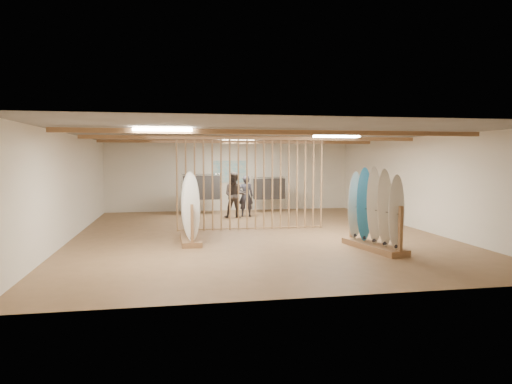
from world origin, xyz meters
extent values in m
plane|color=olive|center=(0.00, 0.00, 0.00)|extent=(12.00, 12.00, 0.00)
plane|color=gray|center=(0.00, 0.00, 2.80)|extent=(12.00, 12.00, 0.00)
plane|color=white|center=(0.00, 6.00, 1.40)|extent=(12.00, 0.00, 12.00)
plane|color=white|center=(0.00, -6.00, 1.40)|extent=(12.00, 0.00, 12.00)
plane|color=white|center=(-5.00, 0.00, 1.40)|extent=(0.00, 12.00, 12.00)
plane|color=white|center=(5.00, 0.00, 1.40)|extent=(0.00, 12.00, 12.00)
cube|color=#946943|center=(0.00, 0.00, 2.72)|extent=(9.50, 6.12, 0.10)
cube|color=white|center=(0.00, 0.00, 2.74)|extent=(1.20, 0.35, 0.06)
cylinder|color=#A27A4F|center=(-2.20, 0.80, 1.40)|extent=(0.05, 0.05, 2.78)
cylinder|color=#A27A4F|center=(-1.94, 0.80, 1.40)|extent=(0.05, 0.05, 2.78)
cylinder|color=#A27A4F|center=(-1.68, 0.80, 1.40)|extent=(0.05, 0.05, 2.78)
cylinder|color=#A27A4F|center=(-1.42, 0.80, 1.40)|extent=(0.05, 0.05, 2.78)
cylinder|color=#A27A4F|center=(-1.16, 0.80, 1.40)|extent=(0.05, 0.05, 2.78)
cylinder|color=#A27A4F|center=(-0.91, 0.80, 1.40)|extent=(0.05, 0.05, 2.78)
cylinder|color=#A27A4F|center=(-0.65, 0.80, 1.40)|extent=(0.05, 0.05, 2.78)
cylinder|color=#A27A4F|center=(-0.39, 0.80, 1.40)|extent=(0.05, 0.05, 2.78)
cylinder|color=#A27A4F|center=(-0.13, 0.80, 1.40)|extent=(0.05, 0.05, 2.78)
cylinder|color=#A27A4F|center=(0.13, 0.80, 1.40)|extent=(0.05, 0.05, 2.78)
cylinder|color=#A27A4F|center=(0.39, 0.80, 1.40)|extent=(0.05, 0.05, 2.78)
cylinder|color=#A27A4F|center=(0.65, 0.80, 1.40)|extent=(0.05, 0.05, 2.78)
cylinder|color=#A27A4F|center=(0.91, 0.80, 1.40)|extent=(0.05, 0.05, 2.78)
cylinder|color=#A27A4F|center=(1.16, 0.80, 1.40)|extent=(0.05, 0.05, 2.78)
cylinder|color=#A27A4F|center=(1.42, 0.80, 1.40)|extent=(0.05, 0.05, 2.78)
cylinder|color=#A27A4F|center=(1.68, 0.80, 1.40)|extent=(0.05, 0.05, 2.78)
cylinder|color=#A27A4F|center=(1.94, 0.80, 1.40)|extent=(0.05, 0.05, 2.78)
cylinder|color=#A27A4F|center=(2.20, 0.80, 1.40)|extent=(0.05, 0.05, 2.78)
cube|color=#37A0C0|center=(0.00, 5.98, 1.60)|extent=(1.40, 0.03, 0.90)
cube|color=#946943|center=(-1.88, -0.88, 0.07)|extent=(0.51, 1.86, 0.13)
cylinder|color=black|center=(-1.88, -0.88, 0.88)|extent=(0.03, 1.80, 0.01)
ellipsoid|color=white|center=(-1.88, -1.60, 0.95)|extent=(0.42, 0.06, 1.63)
ellipsoid|color=white|center=(-1.88, -1.24, 0.95)|extent=(0.42, 0.06, 1.63)
ellipsoid|color=white|center=(-1.88, -0.88, 0.95)|extent=(0.42, 0.06, 1.63)
ellipsoid|color=white|center=(-1.89, -0.51, 0.95)|extent=(0.42, 0.06, 1.63)
ellipsoid|color=white|center=(-1.89, -0.15, 0.95)|extent=(0.42, 0.06, 1.63)
cube|color=#946943|center=(2.35, -2.67, 0.07)|extent=(0.90, 2.03, 0.14)
cylinder|color=black|center=(2.35, -2.67, 0.94)|extent=(0.40, 1.88, 0.01)
ellipsoid|color=white|center=(2.51, -3.44, 1.01)|extent=(0.45, 0.15, 1.74)
ellipsoid|color=silver|center=(2.43, -3.06, 1.01)|extent=(0.45, 0.15, 1.74)
ellipsoid|color=white|center=(2.35, -2.67, 1.01)|extent=(0.45, 0.15, 1.74)
ellipsoid|color=#2D8CD1|center=(2.27, -2.29, 1.01)|extent=(0.45, 0.15, 1.74)
ellipsoid|color=silver|center=(2.19, -1.91, 1.01)|extent=(0.45, 0.15, 1.74)
cylinder|color=silver|center=(-1.26, 4.76, 1.54)|extent=(1.49, 0.05, 0.03)
cube|color=black|center=(-1.26, 4.76, 1.04)|extent=(1.39, 0.39, 0.90)
cylinder|color=silver|center=(-1.26, 4.76, 0.80)|extent=(0.03, 0.03, 1.60)
cylinder|color=silver|center=(1.46, 5.06, 1.39)|extent=(1.32, 0.32, 0.03)
cube|color=black|center=(1.46, 5.06, 0.94)|extent=(1.29, 0.60, 0.82)
cylinder|color=silver|center=(1.46, 5.06, 0.72)|extent=(0.03, 0.03, 1.44)
imported|color=#2B2A33|center=(0.32, 3.91, 0.86)|extent=(0.68, 0.51, 1.72)
imported|color=#362D29|center=(-0.14, 3.47, 0.94)|extent=(1.02, 0.86, 1.87)
camera|label=1|loc=(-2.29, -12.66, 2.17)|focal=32.00mm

